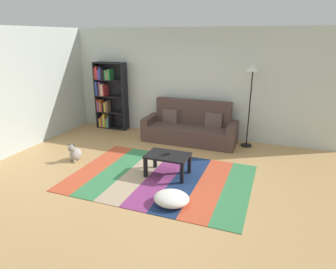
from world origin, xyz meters
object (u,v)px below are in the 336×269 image
object	(u,v)px
couch	(190,128)
pouf	(171,198)
bookshelf	(108,97)
standing_lamp	(252,79)
tv_remote	(166,154)
coffee_table	(168,158)
dog	(75,153)

from	to	relation	value
couch	pouf	world-z (taller)	couch
bookshelf	standing_lamp	distance (m)	3.90
pouf	tv_remote	bearing A→B (deg)	116.21
coffee_table	pouf	xyz separation A→B (m)	(0.41, -0.93, -0.24)
pouf	standing_lamp	size ratio (longest dim) A/B	0.29
pouf	dog	xyz separation A→B (m)	(-2.48, 0.89, 0.05)
couch	standing_lamp	world-z (taller)	standing_lamp
bookshelf	tv_remote	size ratio (longest dim) A/B	12.18
tv_remote	pouf	bearing A→B (deg)	-28.18
coffee_table	pouf	bearing A→B (deg)	-66.04
dog	coffee_table	bearing A→B (deg)	1.12
coffee_table	bookshelf	bearing A→B (deg)	139.43
pouf	tv_remote	size ratio (longest dim) A/B	3.72
couch	pouf	bearing A→B (deg)	-78.80
couch	standing_lamp	bearing A→B (deg)	6.30
couch	bookshelf	world-z (taller)	bookshelf
couch	standing_lamp	size ratio (longest dim) A/B	1.19
coffee_table	dog	distance (m)	2.07
dog	standing_lamp	xyz separation A→B (m)	(3.26, 2.17, 1.42)
bookshelf	tv_remote	world-z (taller)	bookshelf
dog	tv_remote	distance (m)	2.04
dog	tv_remote	world-z (taller)	tv_remote
coffee_table	pouf	world-z (taller)	coffee_table
pouf	couch	bearing A→B (deg)	101.20
pouf	dog	distance (m)	2.63
standing_lamp	tv_remote	world-z (taller)	standing_lamp
bookshelf	pouf	xyz separation A→B (m)	(3.05, -3.19, -0.79)
dog	bookshelf	bearing A→B (deg)	104.09
coffee_table	tv_remote	xyz separation A→B (m)	(-0.04, -0.01, 0.08)
bookshelf	couch	bearing A→B (deg)	-6.53
couch	dog	size ratio (longest dim) A/B	5.69
standing_lamp	couch	bearing A→B (deg)	-173.70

